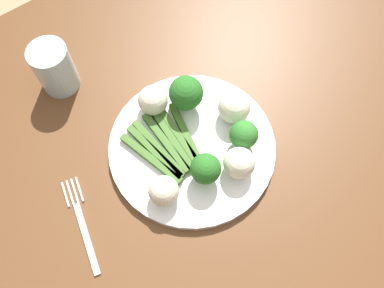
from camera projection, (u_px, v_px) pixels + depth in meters
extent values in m
cube|color=tan|center=(179.00, 244.00, 1.37)|extent=(6.00, 6.00, 0.02)
cube|color=brown|center=(166.00, 166.00, 0.70)|extent=(1.34, 0.93, 0.04)
cylinder|color=brown|center=(252.00, 13.00, 1.33)|extent=(0.07, 0.07, 0.70)
cylinder|color=white|center=(192.00, 147.00, 0.69)|extent=(0.29, 0.29, 0.01)
cube|color=#3D6626|center=(186.00, 135.00, 0.68)|extent=(0.04, 0.13, 0.01)
cube|color=#3D6626|center=(178.00, 136.00, 0.68)|extent=(0.02, 0.13, 0.01)
cube|color=#3D6626|center=(172.00, 139.00, 0.68)|extent=(0.02, 0.13, 0.01)
cube|color=#3D6626|center=(166.00, 143.00, 0.68)|extent=(0.01, 0.13, 0.01)
cube|color=#3D6626|center=(160.00, 147.00, 0.67)|extent=(0.02, 0.13, 0.01)
cube|color=#3D6626|center=(155.00, 152.00, 0.67)|extent=(0.03, 0.13, 0.01)
cube|color=#3D6626|center=(151.00, 159.00, 0.67)|extent=(0.04, 0.13, 0.01)
cylinder|color=#568E33|center=(186.00, 103.00, 0.71)|extent=(0.02, 0.02, 0.02)
sphere|color=#286B23|center=(186.00, 93.00, 0.68)|extent=(0.06, 0.06, 0.06)
cylinder|color=#609E3D|center=(242.00, 141.00, 0.68)|extent=(0.02, 0.02, 0.02)
sphere|color=#337A2D|center=(244.00, 135.00, 0.65)|extent=(0.05, 0.05, 0.05)
cylinder|color=#568E33|center=(205.00, 175.00, 0.65)|extent=(0.02, 0.02, 0.02)
sphere|color=#286B23|center=(206.00, 169.00, 0.63)|extent=(0.05, 0.05, 0.05)
sphere|color=white|center=(234.00, 107.00, 0.68)|extent=(0.06, 0.06, 0.06)
sphere|color=silver|center=(153.00, 100.00, 0.69)|extent=(0.05, 0.05, 0.05)
sphere|color=silver|center=(164.00, 191.00, 0.62)|extent=(0.05, 0.05, 0.05)
sphere|color=white|center=(239.00, 163.00, 0.64)|extent=(0.05, 0.05, 0.05)
cube|color=silver|center=(87.00, 238.00, 0.63)|extent=(0.04, 0.12, 0.00)
cube|color=silver|center=(80.00, 189.00, 0.66)|extent=(0.01, 0.04, 0.00)
cube|color=silver|center=(75.00, 191.00, 0.66)|extent=(0.01, 0.04, 0.00)
cube|color=silver|center=(70.00, 193.00, 0.66)|extent=(0.01, 0.04, 0.00)
cube|color=silver|center=(66.00, 195.00, 0.66)|extent=(0.01, 0.04, 0.00)
cylinder|color=silver|center=(55.00, 68.00, 0.71)|extent=(0.07, 0.07, 0.10)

